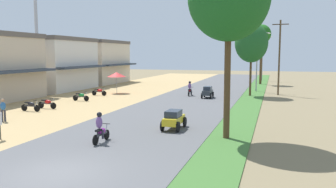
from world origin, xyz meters
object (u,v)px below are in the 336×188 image
object	(u,v)px
vendor_umbrella	(117,75)
parked_motorbike_second	(31,105)
pedestrian_on_shoulder	(3,109)
streetlamp_mid	(262,55)
motorbike_ahead_second	(190,89)
median_tree_third	(262,35)
parked_motorbike_fourth	(81,96)
streetlamp_near	(257,57)
median_tree_second	(251,43)
car_sedan_yellow	(174,119)
utility_pole_near	(279,56)
parked_motorbike_third	(47,103)
parked_motorbike_fifth	(99,91)
car_hatchback_charcoal	(208,92)
motorbike_foreground_rider	(100,128)

from	to	relation	value
vendor_umbrella	parked_motorbike_second	bearing A→B (deg)	-93.89
pedestrian_on_shoulder	streetlamp_mid	size ratio (longest dim) A/B	0.21
streetlamp_mid	motorbike_ahead_second	bearing A→B (deg)	-104.65
median_tree_third	streetlamp_mid	bearing A→B (deg)	90.55
parked_motorbike_fourth	streetlamp_near	bearing A→B (deg)	42.01
median_tree_second	parked_motorbike_fourth	bearing A→B (deg)	-148.95
car_sedan_yellow	utility_pole_near	bearing A→B (deg)	73.76
parked_motorbike_third	parked_motorbike_fifth	bearing A→B (deg)	91.74
median_tree_third	car_sedan_yellow	bearing A→B (deg)	-96.01
median_tree_third	parked_motorbike_fourth	bearing A→B (deg)	-122.32
utility_pole_near	pedestrian_on_shoulder	bearing A→B (deg)	-128.74
parked_motorbike_fourth	streetlamp_mid	distance (m)	37.57
car_hatchback_charcoal	median_tree_second	bearing A→B (deg)	40.50
vendor_umbrella	motorbike_foreground_rider	world-z (taller)	vendor_umbrella
parked_motorbike_fourth	car_hatchback_charcoal	distance (m)	13.14
car_hatchback_charcoal	motorbike_ahead_second	bearing A→B (deg)	148.19
streetlamp_near	motorbike_foreground_rider	size ratio (longest dim) A/B	4.13
vendor_umbrella	motorbike_ahead_second	world-z (taller)	vendor_umbrella
parked_motorbike_second	parked_motorbike_third	world-z (taller)	same
car_sedan_yellow	car_hatchback_charcoal	distance (m)	16.06
parked_motorbike_second	median_tree_third	bearing A→B (deg)	62.68
car_sedan_yellow	car_hatchback_charcoal	xyz separation A→B (m)	(-0.88, 16.03, 0.01)
parked_motorbike_fourth	parked_motorbike_fifth	world-z (taller)	same
streetlamp_mid	car_sedan_yellow	world-z (taller)	streetlamp_mid
streetlamp_near	motorbike_foreground_rider	bearing A→B (deg)	-102.48
median_tree_second	motorbike_foreground_rider	size ratio (longest dim) A/B	4.52
vendor_umbrella	pedestrian_on_shoulder	world-z (taller)	vendor_umbrella
parked_motorbike_third	streetlamp_near	distance (m)	26.08
median_tree_third	car_sedan_yellow	world-z (taller)	median_tree_third
pedestrian_on_shoulder	utility_pole_near	world-z (taller)	utility_pole_near
car_hatchback_charcoal	parked_motorbike_fifth	bearing A→B (deg)	-173.56
parked_motorbike_third	car_sedan_yellow	size ratio (longest dim) A/B	0.80
parked_motorbike_fifth	vendor_umbrella	world-z (taller)	vendor_umbrella
parked_motorbike_third	motorbike_ahead_second	bearing A→B (deg)	52.89
vendor_umbrella	median_tree_third	distance (m)	24.97
median_tree_second	motorbike_ahead_second	xyz separation A→B (m)	(-6.46, -2.16, -5.13)
motorbike_foreground_rider	motorbike_ahead_second	bearing A→B (deg)	91.09
parked_motorbike_third	motorbike_ahead_second	size ratio (longest dim) A/B	1.00
parked_motorbike_second	car_sedan_yellow	bearing A→B (deg)	-13.67
vendor_umbrella	median_tree_third	bearing A→B (deg)	49.23
vendor_umbrella	motorbike_foreground_rider	xyz separation A→B (m)	(9.41, -21.81, -1.45)
utility_pole_near	motorbike_ahead_second	world-z (taller)	utility_pole_near
parked_motorbike_fifth	pedestrian_on_shoulder	size ratio (longest dim) A/B	1.11
parked_motorbike_fourth	utility_pole_near	distance (m)	22.61
parked_motorbike_second	streetlamp_mid	world-z (taller)	streetlamp_mid
parked_motorbike_fifth	median_tree_second	distance (m)	17.89
parked_motorbike_fifth	streetlamp_near	world-z (taller)	streetlamp_near
streetlamp_mid	utility_pole_near	xyz separation A→B (m)	(2.64, -21.88, -0.10)
parked_motorbike_fourth	vendor_umbrella	world-z (taller)	vendor_umbrella
parked_motorbike_fifth	streetlamp_mid	xyz separation A→B (m)	(16.71, 29.00, 4.04)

